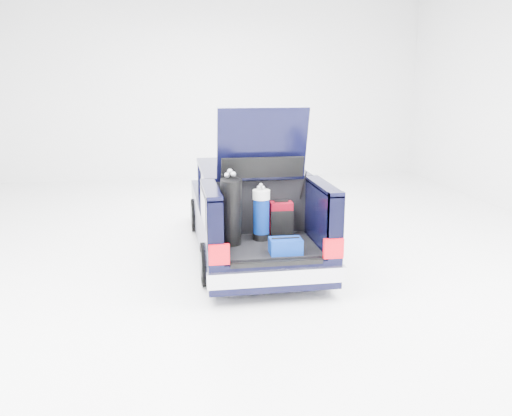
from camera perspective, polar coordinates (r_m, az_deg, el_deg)
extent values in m
plane|color=white|center=(9.12, -0.51, -4.66)|extent=(14.00, 14.00, 0.00)
cube|color=black|center=(9.60, -1.12, -0.61)|extent=(1.75, 3.00, 0.70)
cube|color=black|center=(11.13, -2.28, 0.87)|extent=(1.70, 0.30, 0.50)
cube|color=silver|center=(11.28, -2.36, 0.68)|extent=(1.72, 0.10, 0.22)
cube|color=black|center=(8.97, -0.67, 2.44)|extent=(1.55, 1.95, 0.54)
cube|color=black|center=(8.92, -0.68, 4.26)|extent=(1.62, 2.05, 0.06)
cube|color=black|center=(7.61, 1.23, -5.69)|extent=(1.75, 1.30, 0.40)
cube|color=black|center=(7.55, 1.21, -4.03)|extent=(1.32, 1.18, 0.05)
cube|color=black|center=(7.32, -4.72, -1.39)|extent=(0.20, 1.30, 0.85)
cube|color=black|center=(7.60, 7.01, -0.89)|extent=(0.20, 1.30, 0.85)
cube|color=black|center=(7.22, -4.79, 1.94)|extent=(0.20, 1.30, 0.06)
cube|color=black|center=(7.50, 7.11, 2.33)|extent=(0.20, 1.30, 0.06)
cube|color=black|center=(8.02, 0.44, -0.05)|extent=(1.36, 0.08, 0.84)
cube|color=silver|center=(6.97, 2.26, -7.30)|extent=(1.80, 0.12, 0.20)
cube|color=#AE0711|center=(6.78, -3.92, -4.89)|extent=(0.26, 0.07, 0.26)
cube|color=#AE0711|center=(7.06, 8.16, -4.23)|extent=(0.26, 0.07, 0.26)
cube|color=black|center=(6.94, 2.22, -5.85)|extent=(1.20, 0.06, 0.06)
cube|color=black|center=(7.67, 0.67, 6.85)|extent=(1.28, 0.33, 1.03)
cube|color=black|center=(7.69, 0.62, 7.92)|extent=(0.95, 0.17, 0.54)
cylinder|color=black|center=(10.34, -6.25, -0.73)|extent=(0.20, 0.62, 0.62)
cylinder|color=slate|center=(10.34, -6.25, -0.73)|extent=(0.23, 0.36, 0.36)
cylinder|color=black|center=(10.55, 2.68, -0.37)|extent=(0.20, 0.62, 0.62)
cylinder|color=slate|center=(10.55, 2.68, -0.37)|extent=(0.23, 0.36, 0.36)
cylinder|color=black|center=(7.66, -5.05, -5.92)|extent=(0.20, 0.62, 0.62)
cylinder|color=slate|center=(7.66, -5.05, -5.92)|extent=(0.23, 0.36, 0.36)
cylinder|color=black|center=(7.94, 6.88, -5.25)|extent=(0.20, 0.62, 0.62)
cylinder|color=slate|center=(7.94, 6.88, -5.25)|extent=(0.23, 0.36, 0.36)
cube|color=maroon|center=(7.91, 2.67, -1.14)|extent=(0.33, 0.22, 0.50)
cube|color=black|center=(7.84, 2.69, 0.73)|extent=(0.20, 0.06, 0.03)
cube|color=black|center=(7.83, 2.81, -1.68)|extent=(0.33, 0.04, 0.38)
cylinder|color=black|center=(7.40, -2.66, -0.46)|extent=(0.31, 0.40, 0.96)
cube|color=white|center=(7.51, -2.77, 0.02)|extent=(0.11, 0.03, 0.33)
sphere|color=#99999E|center=(7.31, -3.07, 3.47)|extent=(0.08, 0.08, 0.08)
sphere|color=#99999E|center=(7.26, -2.41, 3.59)|extent=(0.08, 0.08, 0.08)
cylinder|color=black|center=(7.76, 0.55, -2.98)|extent=(0.27, 0.27, 0.09)
cylinder|color=navy|center=(7.68, 0.56, -0.84)|extent=(0.25, 0.25, 0.52)
cylinder|color=white|center=(7.61, 0.56, 1.42)|extent=(0.27, 0.27, 0.13)
sphere|color=#99999E|center=(7.61, 0.75, 2.14)|extent=(0.06, 0.06, 0.06)
sphere|color=#99999E|center=(7.62, 0.51, 2.44)|extent=(0.06, 0.06, 0.06)
cube|color=navy|center=(7.16, 3.13, -4.02)|extent=(0.43, 0.28, 0.20)
cylinder|color=black|center=(7.12, 3.14, -3.17)|extent=(0.37, 0.03, 0.02)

